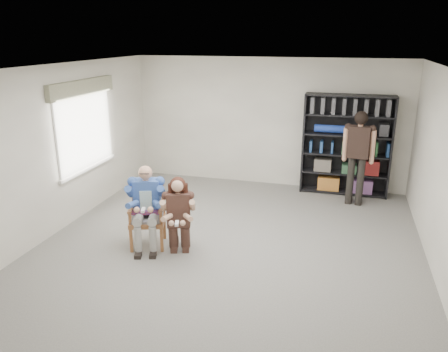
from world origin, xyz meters
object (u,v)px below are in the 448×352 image
(armchair, at_px, (147,216))
(kneeling_woman, at_px, (179,217))
(bookshelf, at_px, (346,145))
(seated_man, at_px, (147,207))
(standing_man, at_px, (357,159))

(armchair, height_order, kneeling_woman, kneeling_woman)
(kneeling_woman, xyz_separation_m, bookshelf, (2.39, 3.50, 0.44))
(kneeling_woman, distance_m, bookshelf, 4.26)
(armchair, xyz_separation_m, kneeling_woman, (0.58, -0.12, 0.10))
(seated_man, height_order, bookshelf, bookshelf)
(bookshelf, bearing_deg, standing_man, -70.16)
(armchair, bearing_deg, bookshelf, 31.13)
(seated_man, bearing_deg, bookshelf, 31.13)
(seated_man, relative_size, kneeling_woman, 1.09)
(kneeling_woman, bearing_deg, standing_man, 30.23)
(armchair, distance_m, seated_man, 0.15)
(bookshelf, relative_size, standing_man, 1.13)
(armchair, relative_size, kneeling_woman, 0.84)
(standing_man, bearing_deg, seated_man, -129.95)
(bookshelf, bearing_deg, kneeling_woman, -124.31)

